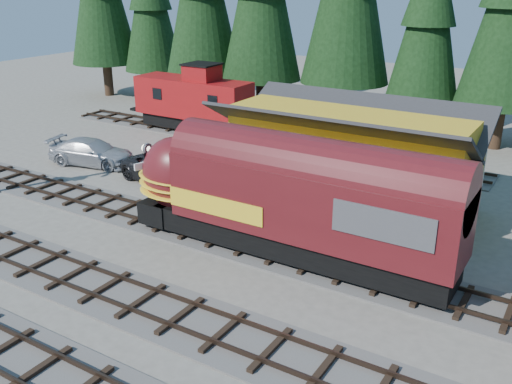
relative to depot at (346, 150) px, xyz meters
The scene contains 7 objects.
ground 10.91m from the depot, 89.99° to the right, with size 120.00×120.00×0.00m, color #6B665B.
track_spur 12.83m from the depot, 143.13° to the left, with size 32.00×3.20×0.33m.
depot is the anchor object (origin of this frame).
locomotive 6.53m from the depot, 91.98° to the right, with size 14.77×2.94×4.02m.
caboose 17.04m from the depot, 153.88° to the left, with size 9.08×2.63×4.72m.
pickup_truck_a 10.27m from the depot, 167.51° to the right, with size 2.67×5.80×1.61m, color black.
pickup_truck_b 16.24m from the depot, behind, with size 2.23×5.49×1.59m, color #ADAFB5.
Camera 1 is at (10.42, -14.88, 11.14)m, focal length 40.00 mm.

